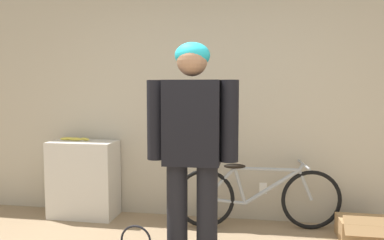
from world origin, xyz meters
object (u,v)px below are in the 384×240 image
(bicycle, at_px, (258,196))
(cardboard_box, at_px, (364,230))
(person, at_px, (192,140))
(banana, at_px, (75,139))

(bicycle, distance_m, cardboard_box, 1.02)
(person, height_order, banana, person)
(person, relative_size, cardboard_box, 3.83)
(person, bearing_deg, bicycle, 62.82)
(bicycle, bearing_deg, person, -123.35)
(bicycle, relative_size, cardboard_box, 3.62)
(banana, bearing_deg, cardboard_box, -4.41)
(bicycle, height_order, banana, banana)
(person, xyz_separation_m, cardboard_box, (1.48, 0.87, -0.93))
(banana, relative_size, cardboard_box, 0.78)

